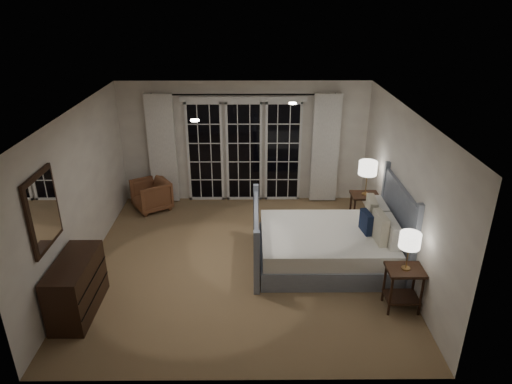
{
  "coord_description": "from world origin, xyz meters",
  "views": [
    {
      "loc": [
        0.18,
        -6.41,
        4.09
      ],
      "look_at": [
        0.23,
        0.46,
        1.05
      ],
      "focal_mm": 32.0,
      "sensor_mm": 36.0,
      "label": 1
    }
  ],
  "objects_px": {
    "dresser": "(76,287)",
    "armchair": "(151,195)",
    "lamp_left": "(410,241)",
    "nightstand_right": "(364,205)",
    "lamp_right": "(368,168)",
    "bed": "(329,244)",
    "nightstand_left": "(403,282)"
  },
  "relations": [
    {
      "from": "armchair",
      "to": "dresser",
      "type": "bearing_deg",
      "value": -39.27
    },
    {
      "from": "armchair",
      "to": "nightstand_right",
      "type": "bearing_deg",
      "value": 46.46
    },
    {
      "from": "lamp_right",
      "to": "dresser",
      "type": "height_order",
      "value": "lamp_right"
    },
    {
      "from": "nightstand_left",
      "to": "bed",
      "type": "bearing_deg",
      "value": 125.19
    },
    {
      "from": "bed",
      "to": "lamp_left",
      "type": "bearing_deg",
      "value": -54.81
    },
    {
      "from": "nightstand_left",
      "to": "armchair",
      "type": "distance_m",
      "value": 5.22
    },
    {
      "from": "bed",
      "to": "armchair",
      "type": "relative_size",
      "value": 3.38
    },
    {
      "from": "dresser",
      "to": "bed",
      "type": "bearing_deg",
      "value": 18.43
    },
    {
      "from": "lamp_right",
      "to": "armchair",
      "type": "height_order",
      "value": "lamp_right"
    },
    {
      "from": "dresser",
      "to": "armchair",
      "type": "bearing_deg",
      "value": 83.75
    },
    {
      "from": "nightstand_left",
      "to": "lamp_right",
      "type": "bearing_deg",
      "value": 89.95
    },
    {
      "from": "lamp_right",
      "to": "nightstand_right",
      "type": "bearing_deg",
      "value": 0.0
    },
    {
      "from": "lamp_left",
      "to": "lamp_right",
      "type": "xyz_separation_m",
      "value": [
        0.0,
        2.44,
        0.09
      ]
    },
    {
      "from": "lamp_right",
      "to": "nightstand_left",
      "type": "bearing_deg",
      "value": -90.05
    },
    {
      "from": "nightstand_right",
      "to": "lamp_left",
      "type": "xyz_separation_m",
      "value": [
        -0.0,
        -2.44,
        0.64
      ]
    },
    {
      "from": "lamp_left",
      "to": "armchair",
      "type": "distance_m",
      "value": 5.28
    },
    {
      "from": "bed",
      "to": "nightstand_left",
      "type": "distance_m",
      "value": 1.45
    },
    {
      "from": "nightstand_left",
      "to": "nightstand_right",
      "type": "distance_m",
      "value": 2.44
    },
    {
      "from": "lamp_left",
      "to": "dresser",
      "type": "bearing_deg",
      "value": -179.56
    },
    {
      "from": "lamp_right",
      "to": "armchair",
      "type": "relative_size",
      "value": 0.94
    },
    {
      "from": "nightstand_left",
      "to": "lamp_right",
      "type": "xyz_separation_m",
      "value": [
        0.0,
        2.44,
        0.74
      ]
    },
    {
      "from": "nightstand_right",
      "to": "lamp_right",
      "type": "bearing_deg",
      "value": 0.0
    },
    {
      "from": "nightstand_left",
      "to": "armchair",
      "type": "bearing_deg",
      "value": 142.14
    },
    {
      "from": "nightstand_right",
      "to": "lamp_left",
      "type": "relative_size",
      "value": 1.2
    },
    {
      "from": "lamp_right",
      "to": "dresser",
      "type": "distance_m",
      "value": 5.17
    },
    {
      "from": "lamp_left",
      "to": "nightstand_left",
      "type": "bearing_deg",
      "value": 90.0
    },
    {
      "from": "bed",
      "to": "nightstand_right",
      "type": "bearing_deg",
      "value": 56.47
    },
    {
      "from": "bed",
      "to": "dresser",
      "type": "bearing_deg",
      "value": -161.57
    },
    {
      "from": "nightstand_right",
      "to": "dresser",
      "type": "distance_m",
      "value": 5.11
    },
    {
      "from": "dresser",
      "to": "lamp_left",
      "type": "bearing_deg",
      "value": 0.44
    },
    {
      "from": "armchair",
      "to": "lamp_right",
      "type": "bearing_deg",
      "value": 46.46
    },
    {
      "from": "bed",
      "to": "nightstand_right",
      "type": "relative_size",
      "value": 3.51
    }
  ]
}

